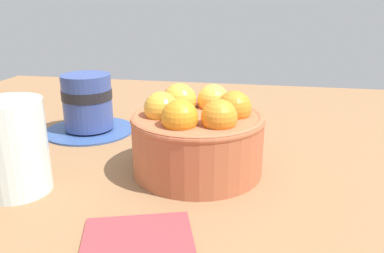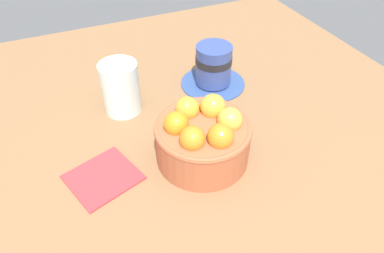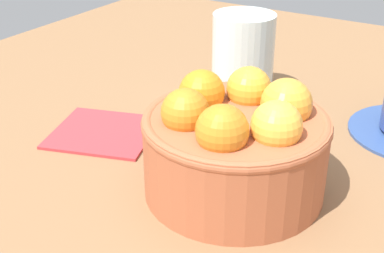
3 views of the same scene
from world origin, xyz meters
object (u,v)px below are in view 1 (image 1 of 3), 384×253
at_px(coffee_cup, 88,106).
at_px(folded_napkin, 138,247).
at_px(terracotta_bowl, 197,135).
at_px(water_glass, 12,147).

height_order(coffee_cup, folded_napkin, coffee_cup).
xyz_separation_m(terracotta_bowl, coffee_cup, (-0.18, 0.11, -0.00)).
height_order(terracotta_bowl, coffee_cup, terracotta_bowl).
bearing_deg(coffee_cup, water_glass, -87.62).
height_order(terracotta_bowl, water_glass, water_glass).
distance_m(coffee_cup, folded_napkin, 0.32).
bearing_deg(terracotta_bowl, folded_napkin, -97.45).
xyz_separation_m(terracotta_bowl, folded_napkin, (-0.02, -0.16, -0.04)).
distance_m(terracotta_bowl, water_glass, 0.19).
xyz_separation_m(coffee_cup, water_glass, (0.01, -0.19, 0.01)).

